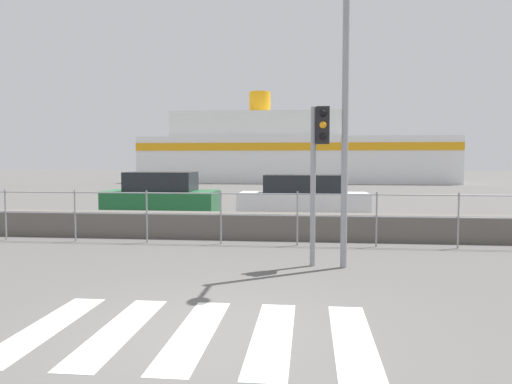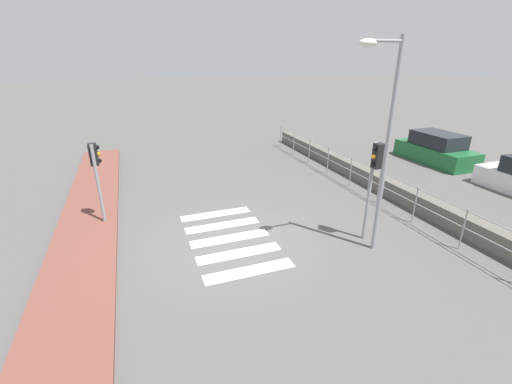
{
  "view_description": "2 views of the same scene",
  "coord_description": "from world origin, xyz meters",
  "px_view_note": "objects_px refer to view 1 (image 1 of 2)",
  "views": [
    {
      "loc": [
        1.16,
        -5.51,
        2.01
      ],
      "look_at": [
        0.36,
        2.0,
        1.5
      ],
      "focal_mm": 35.0,
      "sensor_mm": 36.0,
      "label": 1
    },
    {
      "loc": [
        8.64,
        -2.38,
        5.14
      ],
      "look_at": [
        -0.59,
        1.0,
        1.2
      ],
      "focal_mm": 24.0,
      "sensor_mm": 36.0,
      "label": 2
    }
  ],
  "objects_px": {
    "ferry_boat": "(288,153)",
    "parked_car_green": "(161,196)",
    "streetlamp": "(347,72)",
    "parked_car_white": "(303,198)",
    "traffic_light_far": "(319,150)"
  },
  "relations": [
    {
      "from": "traffic_light_far",
      "to": "parked_car_white",
      "type": "distance_m",
      "value": 8.51
    },
    {
      "from": "traffic_light_far",
      "to": "ferry_boat",
      "type": "xyz_separation_m",
      "value": [
        -1.96,
        33.2,
        0.32
      ]
    },
    {
      "from": "streetlamp",
      "to": "parked_car_green",
      "type": "relative_size",
      "value": 1.39
    },
    {
      "from": "streetlamp",
      "to": "ferry_boat",
      "type": "relative_size",
      "value": 0.22
    },
    {
      "from": "ferry_boat",
      "to": "traffic_light_far",
      "type": "bearing_deg",
      "value": -86.63
    },
    {
      "from": "streetlamp",
      "to": "ferry_boat",
      "type": "xyz_separation_m",
      "value": [
        -2.42,
        33.52,
        -1.02
      ]
    },
    {
      "from": "ferry_boat",
      "to": "parked_car_green",
      "type": "distance_m",
      "value": 25.16
    },
    {
      "from": "streetlamp",
      "to": "ferry_boat",
      "type": "distance_m",
      "value": 33.62
    },
    {
      "from": "ferry_boat",
      "to": "parked_car_white",
      "type": "bearing_deg",
      "value": -86.37
    },
    {
      "from": "parked_car_white",
      "to": "ferry_boat",
      "type": "bearing_deg",
      "value": 93.63
    },
    {
      "from": "traffic_light_far",
      "to": "parked_car_white",
      "type": "bearing_deg",
      "value": 92.59
    },
    {
      "from": "parked_car_green",
      "to": "parked_car_white",
      "type": "height_order",
      "value": "parked_car_green"
    },
    {
      "from": "streetlamp",
      "to": "ferry_boat",
      "type": "height_order",
      "value": "ferry_boat"
    },
    {
      "from": "parked_car_green",
      "to": "streetlamp",
      "type": "bearing_deg",
      "value": -55.38
    },
    {
      "from": "ferry_boat",
      "to": "parked_car_white",
      "type": "height_order",
      "value": "ferry_boat"
    }
  ]
}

